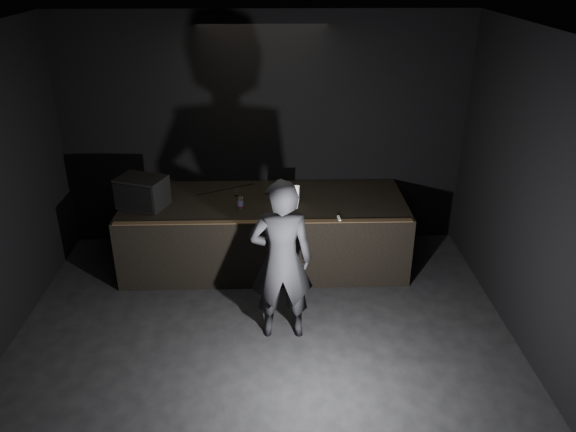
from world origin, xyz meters
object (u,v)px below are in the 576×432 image
(beer_can, at_px, (240,203))
(person, at_px, (281,261))
(stage_riser, at_px, (265,232))
(stage_monitor, at_px, (142,192))
(laptop, at_px, (287,199))

(beer_can, relative_size, person, 0.09)
(stage_riser, distance_m, beer_can, 0.74)
(stage_riser, xyz_separation_m, person, (0.22, -1.72, 0.50))
(stage_riser, distance_m, stage_monitor, 1.82)
(stage_monitor, distance_m, laptop, 2.00)
(stage_monitor, bearing_deg, person, -19.45)
(stage_monitor, relative_size, beer_can, 4.07)
(laptop, bearing_deg, beer_can, -156.16)
(stage_monitor, distance_m, person, 2.46)
(stage_monitor, distance_m, beer_can, 1.37)
(beer_can, bearing_deg, stage_riser, 43.69)
(stage_riser, bearing_deg, stage_monitor, -174.69)
(beer_can, bearing_deg, person, -69.27)
(beer_can, distance_m, person, 1.52)
(laptop, bearing_deg, stage_monitor, -172.07)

